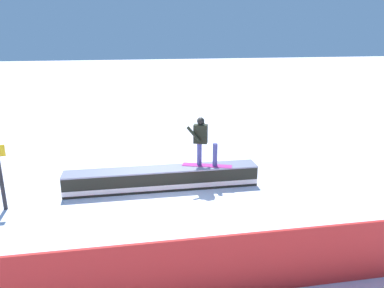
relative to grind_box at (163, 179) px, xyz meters
name	(u,v)px	position (x,y,z in m)	size (l,w,h in m)	color
ground_plane	(163,188)	(0.00, 0.00, -0.29)	(120.00, 120.00, 0.00)	white
grind_box	(163,179)	(0.00, 0.00, 0.00)	(5.70, 0.87, 0.64)	black
snowboarder	(203,140)	(-1.21, 0.00, 1.15)	(1.48, 0.79, 1.47)	#BA2F8A
safety_fence	(200,269)	(0.00, 4.82, 0.31)	(8.49, 0.06, 1.20)	red
trail_marker	(0,176)	(4.22, 0.46, 0.66)	(0.40, 0.10, 1.76)	#262628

